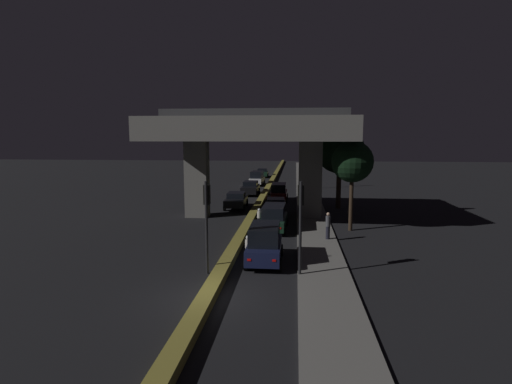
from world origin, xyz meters
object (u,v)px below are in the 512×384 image
Objects in this scene: car_dark_green_third at (276,207)px; street_lamp at (299,156)px; motorcycle_blue_filtering_near at (248,250)px; traffic_light_left_of_median at (207,211)px; car_dark_green_second at (274,217)px; motorcycle_red_filtering_far at (269,201)px; motorcycle_black_filtering_mid at (259,219)px; car_dark_blue_lead at (265,243)px; car_black_lead_oncoming at (236,200)px; car_white_third_oncoming at (257,178)px; car_black_second_oncoming at (250,188)px; car_dark_red_fourth at (279,192)px; car_dark_green_fourth_oncoming at (262,173)px; traffic_light_right_of_median at (301,212)px; pedestrian_on_sidewalk at (328,225)px.

street_lamp is at bearing -8.70° from car_dark_green_third.
traffic_light_left_of_median is at bearing 143.26° from motorcycle_blue_filtering_near.
car_dark_green_second reaches higher than motorcycle_red_filtering_far.
street_lamp is 23.22m from motorcycle_black_filtering_mid.
car_dark_blue_lead is 0.92× the size of car_black_lead_oncoming.
car_dark_green_third is 2.68× the size of motorcycle_blue_filtering_near.
car_dark_blue_lead is 0.94× the size of car_white_third_oncoming.
car_dark_blue_lead is (-2.06, -31.32, -3.23)m from street_lamp.
car_white_third_oncoming is (-0.14, 9.48, 0.22)m from car_black_second_oncoming.
car_dark_red_fourth is at bearing -1.57° from car_dark_green_third.
traffic_light_left_of_median is 2.36× the size of motorcycle_red_filtering_far.
car_dark_red_fourth is at bearing 17.71° from car_white_third_oncoming.
car_dark_green_fourth_oncoming is (-3.87, 25.48, -0.22)m from car_dark_red_fourth.
car_dark_blue_lead is 0.91× the size of car_black_second_oncoming.
traffic_light_left_of_median reaches higher than motorcycle_red_filtering_far.
car_dark_blue_lead reaches higher than car_white_third_oncoming.
car_dark_green_third is at bearing 16.79° from car_black_second_oncoming.
motorcycle_blue_filtering_near is (-1.00, -7.39, -0.35)m from car_dark_green_second.
traffic_light_right_of_median is 2.64× the size of pedestrian_on_sidewalk.
car_dark_green_fourth_oncoming is 2.35× the size of motorcycle_black_filtering_mid.
car_black_lead_oncoming is (-3.84, -4.78, -0.19)m from car_dark_red_fourth.
car_black_lead_oncoming is at bearing 123.92° from pedestrian_on_sidewalk.
car_dark_green_fourth_oncoming is at bearing -176.06° from car_white_third_oncoming.
motorcycle_red_filtering_far is at bearing 12.05° from car_white_third_oncoming.
motorcycle_red_filtering_far is at bearing 170.28° from car_dark_red_fourth.
car_white_third_oncoming is (-3.64, 13.74, 0.06)m from car_dark_red_fourth.
car_black_lead_oncoming reaches higher than car_dark_green_fourth_oncoming.
traffic_light_right_of_median is 48.90m from car_dark_green_fourth_oncoming.
car_dark_green_fourth_oncoming is 2.37× the size of pedestrian_on_sidewalk.
car_black_lead_oncoming is 0.99× the size of car_black_second_oncoming.
traffic_light_right_of_median reaches higher than car_dark_red_fourth.
car_black_second_oncoming is 1.07× the size of car_dark_green_fourth_oncoming.
motorcycle_black_filtering_mid is (2.55, -16.75, -0.22)m from car_black_second_oncoming.
car_dark_green_third is at bearing -170.90° from motorcycle_red_filtering_far.
traffic_light_left_of_median is 0.65× the size of street_lamp.
motorcycle_red_filtering_far is (-0.87, 16.96, -0.46)m from car_dark_blue_lead.
traffic_light_left_of_median is 36.82m from car_white_third_oncoming.
motorcycle_blue_filtering_near is (-2.98, -31.08, -3.69)m from street_lamp.
pedestrian_on_sidewalk is at bearing -166.21° from car_dark_red_fourth.
motorcycle_red_filtering_far is 12.90m from pedestrian_on_sidewalk.
car_white_third_oncoming reaches higher than car_dark_green_second.
car_dark_blue_lead is at bearing -93.77° from street_lamp.
traffic_light_left_of_median is 19.11m from motorcycle_red_filtering_far.
street_lamp is at bearing 81.90° from traffic_light_left_of_median.
car_black_second_oncoming reaches higher than car_black_lead_oncoming.
street_lamp is 1.79× the size of car_dark_red_fourth.
traffic_light_left_of_median is 4.52m from traffic_light_right_of_median.
car_black_second_oncoming is 2.53× the size of pedestrian_on_sidewalk.
car_black_second_oncoming is at bearing 176.51° from car_black_lead_oncoming.
pedestrian_on_sidewalk is at bearing 8.80° from car_dark_green_fourth_oncoming.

